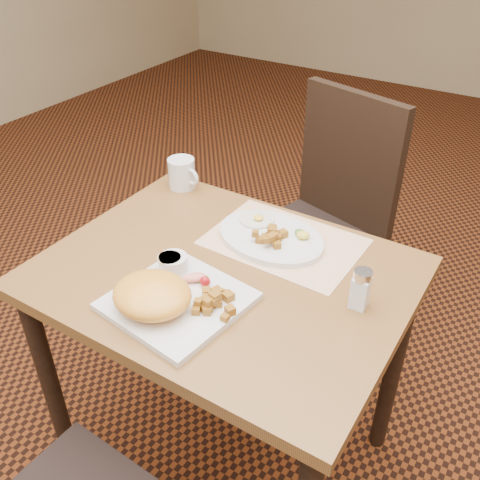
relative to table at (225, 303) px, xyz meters
name	(u,v)px	position (x,y,z in m)	size (l,w,h in m)	color
ground	(228,451)	(0.00, 0.00, -0.64)	(8.00, 8.00, 0.00)	black
table	(225,303)	(0.00, 0.00, 0.00)	(0.90, 0.70, 0.75)	brown
chair_far	(325,213)	(-0.03, 0.71, -0.10)	(0.52, 0.53, 0.97)	black
placemat	(284,242)	(0.07, 0.19, 0.11)	(0.40, 0.28, 0.00)	white
plate_square	(178,301)	(-0.02, -0.16, 0.12)	(0.28, 0.28, 0.02)	silver
plate_oval	(271,237)	(0.03, 0.18, 0.12)	(0.30, 0.23, 0.02)	silver
hollandaise_mound	(152,295)	(-0.05, -0.21, 0.16)	(0.19, 0.16, 0.07)	#FDAA31
ramekin	(173,263)	(-0.10, -0.08, 0.15)	(0.07, 0.07, 0.04)	silver
garnish_sq	(198,278)	(-0.02, -0.09, 0.14)	(0.08, 0.06, 0.03)	#387223
fried_egg	(257,219)	(-0.04, 0.22, 0.13)	(0.10, 0.10, 0.02)	white
garnish_ov	(302,234)	(0.11, 0.21, 0.14)	(0.06, 0.05, 0.02)	#387223
salt_shaker	(361,288)	(0.33, 0.05, 0.16)	(0.04, 0.04, 0.10)	white
coffee_mug	(182,173)	(-0.35, 0.29, 0.16)	(0.11, 0.08, 0.09)	silver
home_fries_sq	(212,301)	(0.06, -0.14, 0.14)	(0.11, 0.10, 0.04)	#AA6D1B
home_fries_ov	(272,236)	(0.05, 0.16, 0.14)	(0.09, 0.09, 0.03)	#AA6D1B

